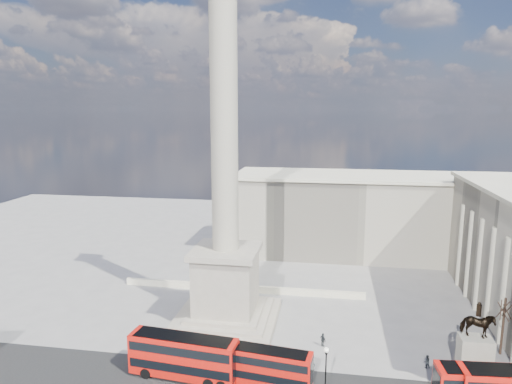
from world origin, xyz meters
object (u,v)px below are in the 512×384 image
Objects in this scene: red_bus_b at (264,366)px; pedestrian_standing at (427,361)px; pedestrian_walking at (312,368)px; victorian_lamp at (326,369)px; equestrian_statue at (475,351)px; pedestrian_crossing at (323,340)px; nelsons_column at (226,233)px; red_bus_a at (184,356)px.

red_bus_b reaches higher than pedestrian_standing.
pedestrian_walking is 13.65m from pedestrian_standing.
pedestrian_walking is (-1.53, 3.91, -2.40)m from victorian_lamp.
equestrian_statue reaches higher than red_bus_b.
pedestrian_crossing is at bearing 59.45° from pedestrian_walking.
victorian_lamp is at bearing -47.69° from nelsons_column.
pedestrian_standing is (25.59, -7.66, -12.13)m from nelsons_column.
red_bus_a is at bearing -170.29° from equestrian_statue.
nelsons_column is 8.70× the size of victorian_lamp.
red_bus_b is at bearing -62.04° from nelsons_column.
pedestrian_crossing is (-16.81, 4.02, -2.25)m from equestrian_statue.
equestrian_statue reaches higher than pedestrian_standing.
pedestrian_walking is (14.05, 2.65, -1.63)m from red_bus_a.
pedestrian_crossing reaches higher than pedestrian_standing.
pedestrian_crossing is at bearing -24.87° from pedestrian_standing.
red_bus_a is at bearing 175.38° from victorian_lamp.
nelsons_column is 31.48× the size of pedestrian_standing.
victorian_lamp is at bearing -157.65° from equestrian_statue.
equestrian_statue is at bearing 20.61° from red_bus_b.
pedestrian_standing is at bearing -5.24° from pedestrian_walking.
red_bus_a is at bearing 82.41° from pedestrian_crossing.
red_bus_b is at bearing 168.48° from victorian_lamp.
nelsons_column reaches higher than red_bus_b.
red_bus_a is 14.39m from pedestrian_walking.
pedestrian_walking is at bearing 34.45° from red_bus_b.
equestrian_statue is at bearing 15.53° from red_bus_a.
equestrian_statue is 18.23m from pedestrian_walking.
victorian_lamp is at bearing -4.14° from red_bus_b.
pedestrian_standing is (-4.79, 1.03, -2.33)m from equestrian_statue.
pedestrian_walking is (-17.88, -2.82, -2.15)m from equestrian_statue.
red_bus_b reaches higher than pedestrian_walking.
pedestrian_crossing is (-12.02, 3.00, 0.09)m from pedestrian_standing.
red_bus_a is 6.41× the size of pedestrian_walking.
nelsons_column is 22.91m from victorian_lamp.
pedestrian_walking is at bearing -42.62° from nelsons_column.
nelsons_column is at bearing 125.34° from red_bus_b.
red_bus_b is 19.28m from pedestrian_standing.
victorian_lamp is 17.68m from equestrian_statue.
victorian_lamp reaches higher than red_bus_a.
pedestrian_walking is (12.50, -11.50, -11.95)m from nelsons_column.
equestrian_statue is 4.58× the size of pedestrian_walking.
victorian_lamp is 4.83m from pedestrian_walking.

